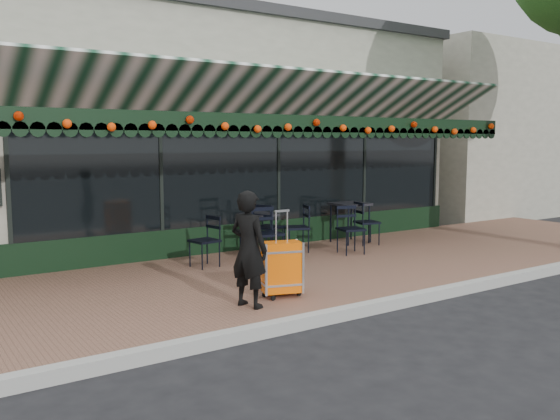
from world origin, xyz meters
TOP-DOWN VIEW (x-y plane):
  - ground at (0.00, 0.00)m, footprint 80.00×80.00m
  - sidewalk at (0.00, 2.00)m, footprint 18.00×4.00m
  - curb at (0.00, -0.08)m, footprint 18.00×0.16m
  - restaurant_building at (0.00, 7.84)m, footprint 12.00×9.60m
  - neighbor_building_right at (13.00, 8.00)m, footprint 12.00×8.00m
  - woman at (-1.29, 0.60)m, footprint 0.50×0.61m
  - suitcase at (-0.69, 0.77)m, footprint 0.55×0.41m
  - cafe_table_a at (2.77, 3.44)m, footprint 0.65×0.65m
  - cafe_table_b at (0.71, 3.60)m, footprint 0.58×0.58m
  - chair_a_left at (1.31, 3.23)m, footprint 0.56×0.56m
  - chair_a_right at (2.91, 3.09)m, footprint 0.52×0.52m
  - chair_a_front at (2.01, 2.53)m, footprint 0.52×0.52m
  - chair_b_left at (-0.69, 2.99)m, footprint 0.47×0.47m
  - chair_b_right at (0.82, 3.43)m, footprint 0.60×0.60m
  - chair_b_front at (0.38, 2.78)m, footprint 0.51×0.51m

SIDE VIEW (x-z plane):
  - ground at x=0.00m, z-range 0.00..0.00m
  - sidewalk at x=0.00m, z-range 0.00..0.15m
  - curb at x=0.00m, z-range 0.00..0.15m
  - suitcase at x=-0.69m, z-range -0.04..1.09m
  - chair_b_left at x=-0.69m, z-range 0.15..0.98m
  - chair_a_right at x=2.91m, z-range 0.15..1.00m
  - chair_a_front at x=2.01m, z-range 0.15..1.02m
  - chair_a_left at x=1.31m, z-range 0.15..1.02m
  - chair_b_right at x=0.82m, z-range 0.15..1.07m
  - chair_b_front at x=0.38m, z-range 0.15..1.08m
  - cafe_table_b at x=0.71m, z-range 0.43..1.14m
  - woman at x=-1.29m, z-range 0.15..1.58m
  - cafe_table_a at x=2.77m, z-range 0.47..1.27m
  - restaurant_building at x=0.00m, z-range 0.02..4.52m
  - neighbor_building_right at x=13.00m, z-range 0.00..4.80m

